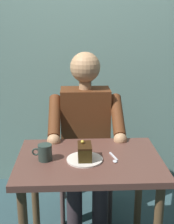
{
  "coord_description": "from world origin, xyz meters",
  "views": [
    {
      "loc": [
        0.09,
        1.63,
        1.51
      ],
      "look_at": [
        0.01,
        -0.1,
        0.99
      ],
      "focal_mm": 49.29,
      "sensor_mm": 36.0,
      "label": 1
    }
  ],
  "objects_px": {
    "cake_slice": "(85,152)",
    "coffee_cup": "(45,152)",
    "dessert_spoon": "(114,159)",
    "dining_table": "(89,176)",
    "seated_person": "(86,137)",
    "chair": "(85,151)"
  },
  "relations": [
    {
      "from": "seated_person",
      "to": "cake_slice",
      "type": "distance_m",
      "value": 0.52
    },
    {
      "from": "seated_person",
      "to": "dessert_spoon",
      "type": "relative_size",
      "value": 9.07
    },
    {
      "from": "dining_table",
      "to": "coffee_cup",
      "type": "distance_m",
      "value": 0.31
    },
    {
      "from": "dining_table",
      "to": "coffee_cup",
      "type": "height_order",
      "value": "coffee_cup"
    },
    {
      "from": "seated_person",
      "to": "coffee_cup",
      "type": "distance_m",
      "value": 0.57
    },
    {
      "from": "dining_table",
      "to": "coffee_cup",
      "type": "xyz_separation_m",
      "value": [
        0.25,
        0.02,
        0.17
      ]
    },
    {
      "from": "dining_table",
      "to": "dessert_spoon",
      "type": "xyz_separation_m",
      "value": [
        -0.14,
        0.03,
        0.12
      ]
    },
    {
      "from": "dining_table",
      "to": "chair",
      "type": "bearing_deg",
      "value": -90.0
    },
    {
      "from": "cake_slice",
      "to": "coffee_cup",
      "type": "relative_size",
      "value": 1.12
    },
    {
      "from": "cake_slice",
      "to": "coffee_cup",
      "type": "height_order",
      "value": "cake_slice"
    },
    {
      "from": "cake_slice",
      "to": "dessert_spoon",
      "type": "bearing_deg",
      "value": -179.84
    },
    {
      "from": "chair",
      "to": "dessert_spoon",
      "type": "relative_size",
      "value": 6.3
    },
    {
      "from": "dining_table",
      "to": "cake_slice",
      "type": "distance_m",
      "value": 0.18
    },
    {
      "from": "chair",
      "to": "coffee_cup",
      "type": "relative_size",
      "value": 7.8
    },
    {
      "from": "chair",
      "to": "cake_slice",
      "type": "relative_size",
      "value": 6.98
    },
    {
      "from": "dining_table",
      "to": "dessert_spoon",
      "type": "bearing_deg",
      "value": 169.03
    },
    {
      "from": "seated_person",
      "to": "chair",
      "type": "bearing_deg",
      "value": -90.0
    },
    {
      "from": "dining_table",
      "to": "seated_person",
      "type": "relative_size",
      "value": 0.65
    },
    {
      "from": "seated_person",
      "to": "coffee_cup",
      "type": "relative_size",
      "value": 11.24
    },
    {
      "from": "cake_slice",
      "to": "dessert_spoon",
      "type": "xyz_separation_m",
      "value": [
        -0.17,
        -0.0,
        -0.05
      ]
    },
    {
      "from": "seated_person",
      "to": "cake_slice",
      "type": "relative_size",
      "value": 10.06
    },
    {
      "from": "chair",
      "to": "dessert_spoon",
      "type": "xyz_separation_m",
      "value": [
        -0.14,
        0.68,
        0.25
      ]
    }
  ]
}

